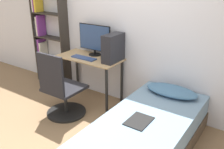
# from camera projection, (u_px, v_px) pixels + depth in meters

# --- Properties ---
(ground_plane) EXTENTS (14.00, 14.00, 0.00)m
(ground_plane) POSITION_uv_depth(u_px,v_px,m) (62.00, 142.00, 3.17)
(ground_plane) COLOR #846647
(wall_back) EXTENTS (8.00, 0.05, 2.50)m
(wall_back) POSITION_uv_depth(u_px,v_px,m) (123.00, 26.00, 3.81)
(wall_back) COLOR silver
(wall_back) RESTS_ON ground_plane
(desk) EXTENTS (1.07, 0.53, 0.74)m
(desk) POSITION_uv_depth(u_px,v_px,m) (90.00, 64.00, 4.06)
(desk) COLOR tan
(desk) RESTS_ON ground_plane
(bookshelf) EXTENTS (0.73, 0.22, 1.77)m
(bookshelf) POSITION_uv_depth(u_px,v_px,m) (46.00, 39.00, 4.71)
(bookshelf) COLOR #2D2823
(bookshelf) RESTS_ON ground_plane
(office_chair) EXTENTS (0.59, 0.59, 1.00)m
(office_chair) POSITION_uv_depth(u_px,v_px,m) (62.00, 93.00, 3.64)
(office_chair) COLOR black
(office_chair) RESTS_ON ground_plane
(bed) EXTENTS (0.93, 2.00, 0.47)m
(bed) POSITION_uv_depth(u_px,v_px,m) (145.00, 136.00, 2.90)
(bed) COLOR #4C3D2D
(bed) RESTS_ON ground_plane
(pillow) EXTENTS (0.71, 0.36, 0.11)m
(pillow) POSITION_uv_depth(u_px,v_px,m) (171.00, 91.00, 3.36)
(pillow) COLOR teal
(pillow) RESTS_ON bed
(magazine) EXTENTS (0.24, 0.32, 0.01)m
(magazine) POSITION_uv_depth(u_px,v_px,m) (139.00, 121.00, 2.76)
(magazine) COLOR black
(magazine) RESTS_ON bed
(monitor) EXTENTS (0.61, 0.21, 0.50)m
(monitor) POSITION_uv_depth(u_px,v_px,m) (94.00, 39.00, 4.03)
(monitor) COLOR black
(monitor) RESTS_ON desk
(keyboard) EXTENTS (0.43, 0.13, 0.02)m
(keyboard) POSITION_uv_depth(u_px,v_px,m) (84.00, 58.00, 3.95)
(keyboard) COLOR #33477A
(keyboard) RESTS_ON desk
(pc_tower) EXTENTS (0.17, 0.39, 0.42)m
(pc_tower) POSITION_uv_depth(u_px,v_px,m) (113.00, 48.00, 3.74)
(pc_tower) COLOR #232328
(pc_tower) RESTS_ON desk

